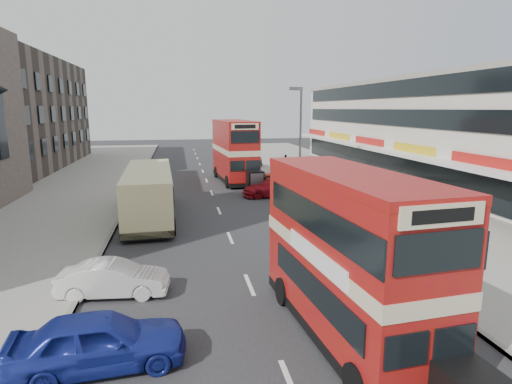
{
  "coord_description": "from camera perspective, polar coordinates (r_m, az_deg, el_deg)",
  "views": [
    {
      "loc": [
        -2.48,
        -12.83,
        6.57
      ],
      "look_at": [
        1.21,
        7.22,
        2.53
      ],
      "focal_mm": 29.66,
      "sensor_mm": 36.0,
      "label": 1
    }
  ],
  "objects": [
    {
      "name": "street_lamp",
      "position": [
        32.16,
        5.89,
        7.97
      ],
      "size": [
        1.0,
        0.2,
        8.12
      ],
      "color": "slate",
      "rests_on": "ground"
    },
    {
      "name": "car_left_near",
      "position": [
        12.11,
        -20.39,
        -18.3
      ],
      "size": [
        4.51,
        2.14,
        1.49
      ],
      "primitive_type": "imported",
      "rotation": [
        0.0,
        0.0,
        1.66
      ],
      "color": "navy",
      "rests_on": "ground"
    },
    {
      "name": "pedestrian_far",
      "position": [
        43.55,
        3.98,
        3.88
      ],
      "size": [
        1.11,
        0.68,
        1.77
      ],
      "primitive_type": "imported",
      "rotation": [
        0.0,
        0.0,
        0.26
      ],
      "color": "gray",
      "rests_on": "pavement_right"
    },
    {
      "name": "car_right_b",
      "position": [
        35.86,
        1.32,
        1.58
      ],
      "size": [
        4.37,
        2.44,
        1.15
      ],
      "primitive_type": "imported",
      "rotation": [
        0.0,
        0.0,
        -1.44
      ],
      "color": "red",
      "rests_on": "ground"
    },
    {
      "name": "car_left_front",
      "position": [
        16.13,
        -18.66,
        -11.03
      ],
      "size": [
        3.93,
        1.69,
        1.26
      ],
      "primitive_type": "imported",
      "rotation": [
        0.0,
        0.0,
        1.47
      ],
      "color": "silver",
      "rests_on": "ground"
    },
    {
      "name": "road_surface",
      "position": [
        33.57,
        -6.0,
        -0.13
      ],
      "size": [
        12.0,
        90.0,
        0.01
      ],
      "primitive_type": "cube",
      "color": "#28282B",
      "rests_on": "ground"
    },
    {
      "name": "bus_main",
      "position": [
        12.43,
        12.36,
        -8.29
      ],
      "size": [
        3.06,
        8.62,
        4.71
      ],
      "rotation": [
        0.0,
        0.0,
        3.23
      ],
      "color": "black",
      "rests_on": "ground"
    },
    {
      "name": "car_right_c",
      "position": [
        47.46,
        -1.8,
        4.15
      ],
      "size": [
        4.44,
        1.88,
        1.5
      ],
      "primitive_type": "imported",
      "rotation": [
        0.0,
        0.0,
        -1.6
      ],
      "color": "teal",
      "rests_on": "ground"
    },
    {
      "name": "cyclist",
      "position": [
        36.69,
        -0.04,
        2.03
      ],
      "size": [
        0.69,
        1.79,
        2.13
      ],
      "rotation": [
        0.0,
        0.0,
        0.04
      ],
      "color": "gray",
      "rests_on": "ground"
    },
    {
      "name": "kerb_left",
      "position": [
        33.66,
        -16.41,
        -0.38
      ],
      "size": [
        0.2,
        90.0,
        0.16
      ],
      "primitive_type": "cube",
      "color": "gray",
      "rests_on": "ground"
    },
    {
      "name": "car_right_a",
      "position": [
        32.08,
        2.5,
        0.67
      ],
      "size": [
        5.03,
        2.39,
        1.42
      ],
      "primitive_type": "imported",
      "rotation": [
        0.0,
        0.0,
        -1.49
      ],
      "color": "maroon",
      "rests_on": "ground"
    },
    {
      "name": "coach",
      "position": [
        26.32,
        -14.25,
        0.06
      ],
      "size": [
        3.09,
        10.58,
        2.78
      ],
      "rotation": [
        0.0,
        0.0,
        0.04
      ],
      "color": "black",
      "rests_on": "ground"
    },
    {
      "name": "bus_second",
      "position": [
        38.38,
        -2.88,
        5.57
      ],
      "size": [
        3.34,
        9.75,
        5.33
      ],
      "rotation": [
        0.0,
        0.0,
        3.22
      ],
      "color": "black",
      "rests_on": "ground"
    },
    {
      "name": "pavement_right",
      "position": [
        36.46,
        13.15,
        0.65
      ],
      "size": [
        12.0,
        90.0,
        0.15
      ],
      "primitive_type": "cube",
      "color": "gray",
      "rests_on": "ground"
    },
    {
      "name": "pedestrian_near",
      "position": [
        29.41,
        10.36,
        0.33
      ],
      "size": [
        0.78,
        0.6,
        1.93
      ],
      "primitive_type": "imported",
      "rotation": [
        0.0,
        0.0,
        3.31
      ],
      "color": "gray",
      "rests_on": "pavement_right"
    },
    {
      "name": "kerb_right",
      "position": [
        34.55,
        4.14,
        0.34
      ],
      "size": [
        0.2,
        90.0,
        0.16
      ],
      "primitive_type": "cube",
      "color": "gray",
      "rests_on": "ground"
    },
    {
      "name": "ground",
      "position": [
        14.62,
        0.46,
        -15.49
      ],
      "size": [
        160.0,
        160.0,
        0.0
      ],
      "primitive_type": "plane",
      "color": "#28282B",
      "rests_on": "ground"
    },
    {
      "name": "commercial_row",
      "position": [
        41.46,
        22.54,
        7.77
      ],
      "size": [
        9.9,
        46.2,
        9.3
      ],
      "color": "beige",
      "rests_on": "ground"
    },
    {
      "name": "pavement_left",
      "position": [
        34.79,
        -26.11,
        -0.71
      ],
      "size": [
        12.0,
        90.0,
        0.15
      ],
      "primitive_type": "cube",
      "color": "gray",
      "rests_on": "ground"
    }
  ]
}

